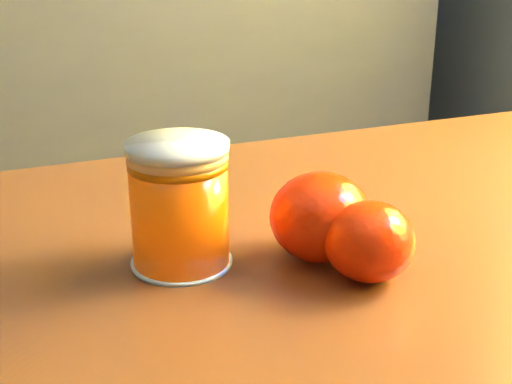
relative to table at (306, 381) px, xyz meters
name	(u,v)px	position (x,y,z in m)	size (l,w,h in m)	color
table	(306,381)	(0.00, 0.00, 0.00)	(0.95, 0.71, 0.68)	brown
juice_glass	(180,205)	(-0.08, 0.05, 0.13)	(0.07, 0.07, 0.09)	#E04A04
orange_front	(320,217)	(0.02, 0.03, 0.12)	(0.07, 0.07, 0.07)	red
orange_back	(369,241)	(0.04, -0.01, 0.11)	(0.06, 0.06, 0.06)	red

